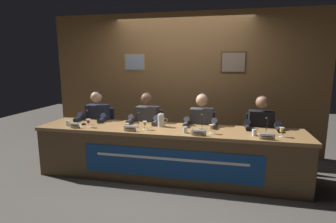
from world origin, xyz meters
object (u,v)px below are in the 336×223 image
water_cup_center_right (185,130)px  microphone_far_right (267,129)px  water_cup_far_left (68,123)px  chair_center_right (202,140)px  panelist_far_right (261,130)px  nameplate_center_left (130,128)px  nameplate_center_right (199,133)px  panelist_center_left (146,124)px  microphone_center_right (202,125)px  juice_glass_far_left (88,122)px  conference_table (166,146)px  chair_center_left (150,137)px  nameplate_far_right (267,136)px  nameplate_far_left (75,125)px  chair_far_right (258,144)px  water_cup_far_right (254,133)px  panelist_center_right (201,127)px  juice_glass_center_right (211,127)px  microphone_center_left (137,122)px  juice_glass_far_right (282,130)px  panelist_far_left (96,121)px  chair_far_left (102,134)px  water_cup_center_left (127,126)px  microphone_far_left (85,119)px  water_pitcher_central (161,120)px  juice_glass_center_left (145,124)px

water_cup_center_right → microphone_far_right: bearing=9.2°
water_cup_far_left → chair_center_right: bearing=20.6°
panelist_far_right → microphone_far_right: panelist_far_right is taller
nameplate_center_left → nameplate_center_right: (0.97, -0.03, -0.00)m
panelist_center_left → microphone_center_right: (0.94, -0.36, 0.12)m
juice_glass_far_left → conference_table: bearing=3.6°
panelist_center_left → nameplate_center_left: (-0.03, -0.64, 0.08)m
chair_center_left → juice_glass_far_left: bearing=-133.8°
microphone_center_right → chair_center_left: bearing=149.3°
nameplate_center_left → nameplate_far_right: same height
nameplate_far_left → nameplate_center_left: bearing=0.4°
microphone_center_right → chair_far_right: size_ratio=0.24×
chair_center_right → water_cup_far_right: (0.75, -0.71, 0.36)m
microphone_center_right → microphone_far_right: same height
nameplate_far_left → nameplate_center_right: bearing=-0.7°
panelist_center_right → water_cup_far_right: 0.91m
nameplate_far_left → juice_glass_center_right: (1.97, 0.11, 0.05)m
microphone_center_left → juice_glass_far_right: size_ratio=1.74×
water_cup_far_left → panelist_center_left: (1.08, 0.54, -0.08)m
microphone_center_right → panelist_far_right: 0.94m
conference_table → panelist_far_left: bearing=160.4°
chair_far_left → water_cup_center_left: chair_far_left is taller
nameplate_far_left → juice_glass_far_right: (2.88, 0.15, 0.05)m
microphone_far_left → chair_center_left: 1.13m
chair_center_left → nameplate_far_right: bearing=-25.6°
juice_glass_far_right → chair_far_left: bearing=166.5°
water_cup_far_right → microphone_far_right: size_ratio=0.39×
water_cup_far_left → nameplate_far_right: water_cup_far_left is taller
chair_center_right → microphone_far_right: size_ratio=4.12×
nameplate_far_left → microphone_far_right: 2.72m
water_cup_center_left → chair_far_left: bearing=136.4°
microphone_center_left → panelist_far_right: 1.86m
water_cup_center_right → water_pitcher_central: (-0.41, 0.29, 0.06)m
chair_center_left → nameplate_center_right: 1.32m
panelist_center_left → nameplate_center_left: size_ratio=6.40×
nameplate_far_right → water_cup_center_right: bearing=175.1°
microphone_far_left → nameplate_far_left: bearing=-92.7°
juice_glass_far_left → chair_center_left: size_ratio=0.14×
nameplate_center_left → chair_far_right: 2.04m
nameplate_center_left → microphone_far_right: microphone_far_right is taller
nameplate_center_left → water_cup_center_right: (0.77, 0.07, -0.00)m
microphone_center_right → microphone_far_right: bearing=-2.2°
conference_table → water_pitcher_central: bearing=122.4°
juice_glass_far_left → nameplate_center_right: 1.66m
juice_glass_far_left → juice_glass_center_left: 0.87m
nameplate_center_right → microphone_far_right: microphone_far_right is taller
water_pitcher_central → chair_far_right: bearing=18.0°
juice_glass_center_right → microphone_center_right: 0.23m
microphone_far_left → juice_glass_far_left: bearing=-47.6°
juice_glass_center_right → nameplate_far_right: bearing=-10.1°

